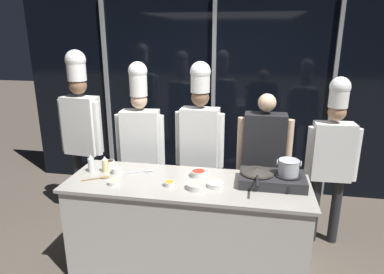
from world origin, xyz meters
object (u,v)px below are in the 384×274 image
prep_bowl_carrots (169,183)px  prep_bowl_chili_flakes (199,173)px  frying_pan (257,171)px  serving_spoon_solid (101,178)px  squeeze_bottle_clear (91,164)px  chef_line (200,136)px  stock_pot (289,167)px  person_guest (264,154)px  squeeze_bottle_oil (105,165)px  chef_pastry (332,151)px  prep_bowl_onion (116,170)px  chef_sous (141,135)px  prep_bowl_shrimp (196,185)px  portable_stove (272,179)px  prep_bowl_garlic (215,184)px  prep_bowl_ginger (114,182)px  prep_bowl_soy_glaze (110,162)px  serving_spoon_slotted (145,171)px  chef_head (81,122)px

prep_bowl_carrots → prep_bowl_chili_flakes: 0.33m
frying_pan → serving_spoon_solid: bearing=-173.9°
squeeze_bottle_clear → chef_line: (0.96, 0.66, 0.14)m
stock_pot → person_guest: 0.67m
squeeze_bottle_oil → chef_pastry: 2.28m
prep_bowl_onion → chef_pastry: 2.18m
squeeze_bottle_oil → chef_sous: bearing=78.6°
squeeze_bottle_clear → prep_bowl_shrimp: (1.06, -0.19, -0.05)m
portable_stove → prep_bowl_garlic: bearing=-163.7°
prep_bowl_shrimp → serving_spoon_solid: prep_bowl_shrimp is taller
prep_bowl_chili_flakes → prep_bowl_garlic: bearing=-48.2°
person_guest → chef_pastry: size_ratio=0.90×
prep_bowl_ginger → chef_sous: (-0.06, 0.92, 0.16)m
portable_stove → chef_sous: 1.59m
squeeze_bottle_clear → prep_bowl_ginger: squeeze_bottle_clear is taller
stock_pot → prep_bowl_soy_glaze: 1.76m
frying_pan → prep_bowl_soy_glaze: size_ratio=5.40×
prep_bowl_carrots → chef_sous: 1.04m
prep_bowl_ginger → chef_line: bearing=54.4°
serving_spoon_slotted → prep_bowl_garlic: bearing=-16.7°
serving_spoon_solid → portable_stove: bearing=5.7°
chef_pastry → chef_line: bearing=-1.5°
prep_bowl_ginger → serving_spoon_solid: prep_bowl_ginger is taller
frying_pan → chef_sous: (-1.31, 0.68, 0.06)m
serving_spoon_solid → squeeze_bottle_clear: bearing=139.3°
chef_head → chef_pastry: 2.77m
prep_bowl_shrimp → person_guest: bearing=55.1°
prep_bowl_garlic → serving_spoon_solid: (-1.06, -0.01, -0.02)m
stock_pot → chef_head: bearing=163.6°
prep_bowl_ginger → prep_bowl_soy_glaze: size_ratio=1.14×
prep_bowl_carrots → serving_spoon_slotted: 0.41m
prep_bowl_onion → squeeze_bottle_oil: bearing=175.1°
prep_bowl_onion → prep_bowl_chili_flakes: prep_bowl_chili_flakes is taller
stock_pot → prep_bowl_onion: (-1.59, -0.01, -0.14)m
squeeze_bottle_oil → chef_line: (0.82, 0.63, 0.15)m
serving_spoon_slotted → person_guest: size_ratio=0.16×
serving_spoon_slotted → serving_spoon_solid: size_ratio=1.10×
frying_pan → stock_pot: stock_pot is taller
chef_line → chef_pastry: (1.37, 0.01, -0.09)m
chef_head → squeeze_bottle_clear: bearing=129.5°
prep_bowl_garlic → serving_spoon_slotted: size_ratio=0.57×
serving_spoon_solid → person_guest: 1.68m
squeeze_bottle_oil → prep_bowl_ginger: squeeze_bottle_oil is taller
portable_stove → chef_head: 2.27m
serving_spoon_slotted → frying_pan: bearing=-4.1°
prep_bowl_shrimp → prep_bowl_soy_glaze: bearing=157.6°
chef_head → chef_pastry: (2.77, -0.03, -0.16)m
prep_bowl_chili_flakes → chef_line: (-0.08, 0.57, 0.19)m
stock_pot → prep_bowl_ginger: 1.54m
portable_stove → chef_line: 1.00m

